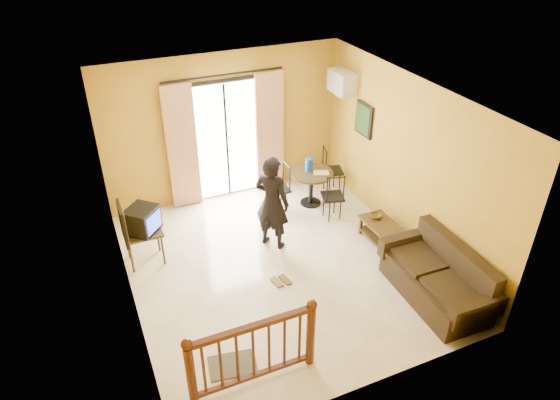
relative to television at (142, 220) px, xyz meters
name	(u,v)px	position (x,y,z in m)	size (l,w,h in m)	color
ground	(279,266)	(1.87, -0.98, -0.79)	(5.00, 5.00, 0.00)	beige
room_shell	(279,173)	(1.87, -0.98, 0.91)	(5.00, 5.00, 5.00)	white
balcony_door	(227,140)	(1.87, 1.45, 0.39)	(2.25, 0.14, 2.46)	black
tv_table	(143,235)	(-0.03, 0.00, -0.28)	(0.59, 0.49, 0.59)	black
television	(142,220)	(0.00, 0.00, 0.00)	(0.61, 0.61, 0.41)	black
picture_left	(123,224)	(-0.35, -1.18, 0.76)	(0.05, 0.42, 0.52)	black
dining_table	(311,179)	(3.18, 0.53, -0.26)	(0.81, 0.81, 0.67)	black
water_jug	(309,165)	(3.16, 0.59, 0.01)	(0.14, 0.14, 0.26)	#1143A8
serving_tray	(321,173)	(3.33, 0.43, -0.11)	(0.28, 0.18, 0.02)	beige
dining_chairs	(314,206)	(3.20, 0.42, -0.79)	(1.72, 1.36, 0.95)	black
air_conditioner	(341,82)	(3.96, 0.97, 1.36)	(0.31, 0.60, 0.40)	silver
botanical_print	(364,120)	(4.08, 0.32, 0.86)	(0.05, 0.50, 0.60)	black
coffee_table	(382,230)	(3.72, -1.09, -0.54)	(0.46, 0.84, 0.37)	black
bowl	(376,216)	(3.72, -0.87, -0.39)	(0.20, 0.20, 0.06)	brown
sofa	(439,279)	(3.72, -2.53, -0.47)	(0.88, 1.81, 0.85)	black
standing_person	(272,203)	(2.01, -0.38, 0.03)	(0.60, 0.39, 1.65)	black
stair_balustrade	(253,349)	(0.72, -2.88, -0.23)	(1.63, 0.13, 1.04)	#471E0F
doormat	(233,365)	(0.55, -2.55, -0.78)	(0.60, 0.40, 0.02)	#504B40
sandals	(281,281)	(1.75, -1.33, -0.78)	(0.28, 0.26, 0.03)	brown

